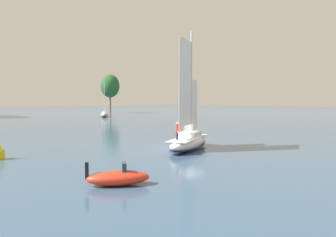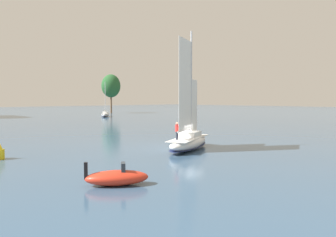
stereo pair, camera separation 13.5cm
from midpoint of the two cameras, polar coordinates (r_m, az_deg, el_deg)
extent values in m
plane|color=#385675|center=(33.31, 3.53, -5.40)|extent=(400.00, 400.00, 0.00)
cylinder|color=brown|center=(120.11, -10.07, 2.72)|extent=(0.60, 0.60, 7.56)
ellipsoid|color=#285B2D|center=(120.20, -10.10, 5.61)|extent=(6.80, 6.80, 8.31)
ellipsoid|color=silver|center=(33.20, 3.53, -4.15)|extent=(8.86, 5.58, 1.46)
ellipsoid|color=#19234C|center=(33.26, 3.53, -4.84)|extent=(8.95, 5.63, 0.18)
cube|color=silver|center=(33.15, 3.53, -3.41)|extent=(7.76, 4.82, 0.06)
cube|color=silver|center=(33.52, 3.77, -2.76)|extent=(2.88, 2.49, 0.60)
cylinder|color=silver|center=(33.60, 3.95, 5.92)|extent=(0.17, 0.17, 10.75)
cylinder|color=silver|center=(31.88, 2.82, -2.07)|extent=(3.62, 1.65, 0.15)
cube|color=white|center=(31.91, 2.93, 5.86)|extent=(3.29, 1.42, 8.82)
cube|color=white|center=(34.58, 4.48, 1.83)|extent=(1.75, 0.76, 5.91)
cylinder|color=#232838|center=(30.78, 1.47, -3.08)|extent=(0.26, 0.26, 0.85)
cylinder|color=red|center=(30.71, 1.47, -1.68)|extent=(0.45, 0.45, 0.65)
sphere|color=tan|center=(30.67, 1.48, -0.86)|extent=(0.24, 0.24, 0.24)
ellipsoid|color=silver|center=(95.72, -11.06, 0.66)|extent=(6.16, 6.86, 1.23)
ellipsoid|color=#19234C|center=(95.74, -11.06, 0.46)|extent=(6.22, 6.93, 0.15)
cube|color=#BCB7A8|center=(95.70, -11.06, 0.88)|extent=(5.36, 5.99, 0.06)
cube|color=silver|center=(96.05, -11.04, 1.06)|extent=(2.38, 2.46, 0.51)
cylinder|color=silver|center=(96.19, -11.06, 3.60)|extent=(0.14, 0.14, 9.03)
cylinder|color=silver|center=(94.63, -11.13, 1.30)|extent=(2.16, 2.59, 0.12)
cylinder|color=silver|center=(94.63, -11.13, 1.36)|extent=(2.01, 2.38, 0.20)
ellipsoid|color=red|center=(19.83, -8.92, -10.18)|extent=(3.92, 3.33, 0.90)
cube|color=black|center=(19.76, -14.14, -8.83)|extent=(0.30, 0.31, 0.98)
cube|color=#28333D|center=(19.71, -7.84, -8.39)|extent=(0.62, 0.75, 0.54)
camera|label=1|loc=(0.07, -90.11, -0.01)|focal=35.00mm
camera|label=2|loc=(0.07, 89.89, 0.01)|focal=35.00mm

